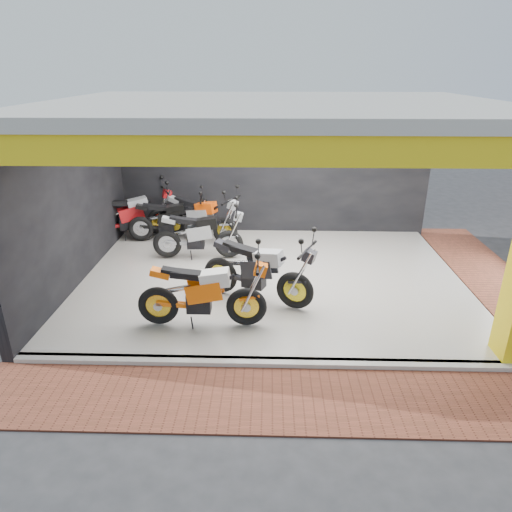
{
  "coord_description": "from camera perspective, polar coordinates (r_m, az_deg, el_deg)",
  "views": [
    {
      "loc": [
        -0.08,
        -6.88,
        4.27
      ],
      "look_at": [
        -0.32,
        1.23,
        0.9
      ],
      "focal_mm": 32.0,
      "sensor_mm": 36.0,
      "label": 1
    }
  ],
  "objects": [
    {
      "name": "floor_kerb",
      "position": [
        7.23,
        2.04,
        -13.2
      ],
      "size": [
        8.0,
        0.2,
        0.1
      ],
      "primitive_type": "cube",
      "color": "beige",
      "rests_on": "ground"
    },
    {
      "name": "moto_hero",
      "position": [
        7.69,
        -1.22,
        -4.13
      ],
      "size": [
        2.35,
        0.88,
        1.43
      ],
      "primitive_type": null,
      "rotation": [
        0.0,
        0.0,
        0.01
      ],
      "color": "#FC630A",
      "rests_on": "showroom_floor"
    },
    {
      "name": "paver_front",
      "position": [
        6.63,
        2.05,
        -17.39
      ],
      "size": [
        9.0,
        1.4,
        0.03
      ],
      "primitive_type": "cube",
      "color": "brown",
      "rests_on": "ground"
    },
    {
      "name": "ground",
      "position": [
        8.1,
        2.01,
        -9.27
      ],
      "size": [
        80.0,
        80.0,
        0.0
      ],
      "primitive_type": "plane",
      "color": "#2D2D30",
      "rests_on": "ground"
    },
    {
      "name": "header_beam_right",
      "position": [
        9.82,
        27.14,
        14.52
      ],
      "size": [
        0.3,
        6.4,
        0.4
      ],
      "primitive_type": "cube",
      "color": "yellow",
      "rests_on": "corner_column"
    },
    {
      "name": "showroom_ceiling",
      "position": [
        8.91,
        2.3,
        18.22
      ],
      "size": [
        8.4,
        6.4,
        0.2
      ],
      "primitive_type": "cube",
      "color": "beige",
      "rests_on": "corner_column"
    },
    {
      "name": "moto_row_e",
      "position": [
        12.3,
        -12.05,
        5.8
      ],
      "size": [
        2.54,
        1.78,
        1.46
      ],
      "primitive_type": null,
      "rotation": [
        0.0,
        0.0,
        0.42
      ],
      "color": "#B31316",
      "rests_on": "showroom_floor"
    },
    {
      "name": "left_wall",
      "position": [
        10.07,
        -22.05,
        6.41
      ],
      "size": [
        0.2,
        6.2,
        3.5
      ],
      "primitive_type": "cube",
      "color": "black",
      "rests_on": "ground"
    },
    {
      "name": "moto_row_a",
      "position": [
        8.25,
        4.97,
        -2.13
      ],
      "size": [
        2.57,
        1.79,
        1.47
      ],
      "primitive_type": null,
      "rotation": [
        0.0,
        0.0,
        -0.41
      ],
      "color": "black",
      "rests_on": "showroom_floor"
    },
    {
      "name": "paver_right",
      "position": [
        10.99,
        27.91,
        -3.02
      ],
      "size": [
        1.4,
        7.0,
        0.03
      ],
      "primitive_type": "cube",
      "color": "brown",
      "rests_on": "ground"
    },
    {
      "name": "header_beam_front",
      "position": [
        5.97,
        2.47,
        13.16
      ],
      "size": [
        8.4,
        0.3,
        0.4
      ],
      "primitive_type": "cube",
      "color": "yellow",
      "rests_on": "corner_column"
    },
    {
      "name": "moto_row_c",
      "position": [
        11.32,
        -3.96,
        4.77
      ],
      "size": [
        2.52,
        1.77,
        1.45
      ],
      "primitive_type": null,
      "rotation": [
        0.0,
        0.0,
        -0.42
      ],
      "color": "#9DA0A4",
      "rests_on": "showroom_floor"
    },
    {
      "name": "showroom_floor",
      "position": [
        9.84,
        1.98,
        -2.87
      ],
      "size": [
        8.0,
        6.0,
        0.1
      ],
      "primitive_type": "cube",
      "color": "beige",
      "rests_on": "ground"
    },
    {
      "name": "moto_row_d",
      "position": [
        11.8,
        -7.63,
        5.03
      ],
      "size": [
        2.22,
        1.01,
        1.31
      ],
      "primitive_type": null,
      "rotation": [
        0.0,
        0.0,
        0.1
      ],
      "color": "black",
      "rests_on": "showroom_floor"
    },
    {
      "name": "back_wall",
      "position": [
        12.25,
        2.06,
        10.67
      ],
      "size": [
        8.2,
        0.2,
        3.5
      ],
      "primitive_type": "cube",
      "color": "black",
      "rests_on": "ground"
    },
    {
      "name": "moto_row_b",
      "position": [
        10.54,
        -3.42,
        3.17
      ],
      "size": [
        2.25,
        0.91,
        1.36
      ],
      "primitive_type": null,
      "rotation": [
        0.0,
        0.0,
        0.04
      ],
      "color": "#96999D",
      "rests_on": "showroom_floor"
    }
  ]
}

